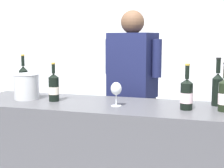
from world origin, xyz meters
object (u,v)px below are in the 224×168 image
at_px(ice_bucket, 26,86).
at_px(person_server, 132,104).
at_px(wine_bottle_0, 54,87).
at_px(wine_bottle_5, 217,88).
at_px(wine_bottle_2, 187,94).
at_px(wine_glass, 116,90).
at_px(wine_bottle_1, 24,80).

distance_m(ice_bucket, person_server, 0.95).
relative_size(wine_bottle_0, wine_bottle_5, 0.86).
relative_size(wine_bottle_2, wine_glass, 1.82).
relative_size(wine_bottle_1, wine_bottle_2, 1.10).
bearing_deg(wine_bottle_1, wine_bottle_0, -27.03).
bearing_deg(wine_bottle_0, wine_glass, -4.72).
bearing_deg(wine_bottle_1, wine_bottle_5, -0.39).
height_order(wine_bottle_2, wine_bottle_5, wine_bottle_5).
height_order(wine_bottle_2, person_server, person_server).
distance_m(wine_bottle_0, wine_bottle_5, 1.22).
relative_size(wine_bottle_1, ice_bucket, 1.69).
xyz_separation_m(wine_bottle_2, ice_bucket, (-1.25, 0.03, -0.00)).
bearing_deg(person_server, wine_bottle_0, -129.22).
height_order(wine_bottle_5, person_server, person_server).
height_order(ice_bucket, person_server, person_server).
distance_m(wine_bottle_0, wine_bottle_2, 1.00).
xyz_separation_m(wine_bottle_0, wine_glass, (0.51, -0.04, 0.01)).
relative_size(wine_bottle_1, wine_glass, 2.00).
height_order(wine_bottle_1, wine_glass, wine_bottle_1).
relative_size(wine_bottle_2, person_server, 0.19).
bearing_deg(wine_bottle_5, wine_bottle_1, 179.61).
bearing_deg(wine_bottle_1, person_server, 24.27).
distance_m(wine_glass, ice_bucket, 0.76).
xyz_separation_m(wine_bottle_5, wine_glass, (-0.69, -0.23, -0.01)).
bearing_deg(wine_bottle_1, wine_bottle_2, -8.71).
xyz_separation_m(wine_glass, person_server, (-0.03, 0.63, -0.23)).
bearing_deg(wine_glass, wine_bottle_2, 3.06).
relative_size(wine_bottle_5, ice_bucket, 1.69).
bearing_deg(wine_bottle_1, ice_bucket, -53.49).
bearing_deg(wine_bottle_2, wine_glass, -176.94).
xyz_separation_m(wine_bottle_5, ice_bucket, (-1.45, -0.17, -0.03)).
xyz_separation_m(wine_bottle_1, ice_bucket, (0.14, -0.18, -0.02)).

